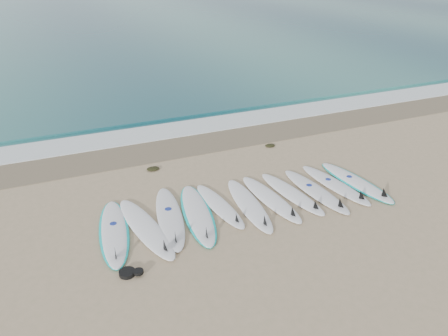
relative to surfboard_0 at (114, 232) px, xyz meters
name	(u,v)px	position (x,y,z in m)	size (l,w,h in m)	color
ground	(246,205)	(3.25, -0.01, -0.05)	(120.00, 120.00, 0.00)	tan
ocean	(82,24)	(3.25, 32.49, -0.04)	(120.00, 55.00, 0.03)	#246364
wet_sand_band	(191,144)	(3.25, 4.09, -0.05)	(120.00, 1.80, 0.01)	#70614A
foam_band	(178,129)	(3.25, 5.49, -0.03)	(120.00, 1.40, 0.04)	silver
wave_crest	(166,115)	(3.25, 6.99, 0.00)	(120.00, 1.00, 0.10)	#246364
surfboard_0	(114,232)	(0.00, 0.00, 0.00)	(1.02, 2.79, 0.35)	white
surfboard_1	(147,229)	(0.70, -0.16, 0.01)	(1.02, 2.88, 0.36)	white
surfboard_2	(170,218)	(1.31, 0.06, 0.01)	(1.04, 2.87, 0.36)	silver
surfboard_3	(198,214)	(1.97, -0.03, 0.00)	(1.11, 2.89, 0.36)	white
surfboard_4	(221,206)	(2.60, 0.09, 0.00)	(0.69, 2.38, 0.30)	white
surfboard_5	(250,206)	(3.27, -0.17, 0.01)	(0.78, 2.72, 0.34)	white
surfboard_6	(272,199)	(3.90, -0.12, 0.01)	(0.73, 2.64, 0.33)	white
surfboard_7	(293,194)	(4.53, -0.09, 0.00)	(0.83, 2.57, 0.32)	white
surfboard_8	(317,192)	(5.16, -0.23, 0.01)	(0.72, 2.66, 0.34)	white
surfboard_9	(336,185)	(5.84, -0.14, 0.01)	(0.83, 2.62, 0.33)	white
surfboard_10	(357,182)	(6.45, -0.21, 0.00)	(0.89, 2.71, 0.34)	white
seaweed_near	(153,169)	(1.62, 2.78, -0.02)	(0.37, 0.28, 0.07)	black
seaweed_far	(270,145)	(5.52, 2.94, -0.02)	(0.33, 0.26, 0.06)	black
leash_coil	(130,273)	(0.03, -1.47, 0.00)	(0.46, 0.36, 0.11)	black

